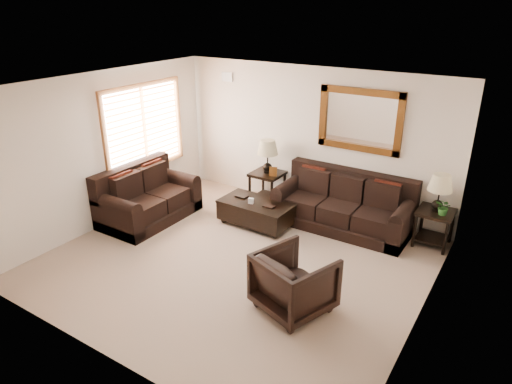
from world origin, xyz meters
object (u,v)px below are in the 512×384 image
Objects in this scene: coffee_table at (256,211)px; end_table_right at (438,200)px; end_table_left at (268,163)px; armchair at (294,279)px; sofa at (344,208)px; loveseat at (147,200)px.

end_table_right is at bearing 19.88° from coffee_table.
end_table_left is 1.15m from coffee_table.
sofa is at bearing -61.95° from armchair.
coffee_table is at bearing -161.59° from end_table_right.
coffee_table is 1.49× the size of armchair.
armchair is (1.73, -1.79, 0.17)m from coffee_table.
coffee_table is (-2.85, -0.95, -0.54)m from end_table_right.
end_table_left is 1.46× the size of armchair.
end_table_right reaches higher than coffee_table.
loveseat is at bearing -130.20° from end_table_left.
armchair is (0.39, -2.60, 0.09)m from sofa.
end_table_left is (-1.67, 0.13, 0.50)m from sofa.
coffee_table is at bearing -70.23° from end_table_left.
sofa is at bearing -62.43° from loveseat.
loveseat is 2.05m from coffee_table.
end_table_right is 2.99m from armchair.
armchair is at bearing -112.35° from end_table_right.
end_table_left is at bearing 111.25° from coffee_table.
end_table_right is 0.94× the size of coffee_table.
end_table_left is 1.05× the size of end_table_right.
loveseat is at bearing -152.43° from sofa.
loveseat reaches higher than armchair.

